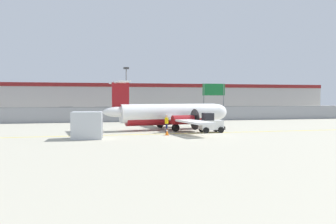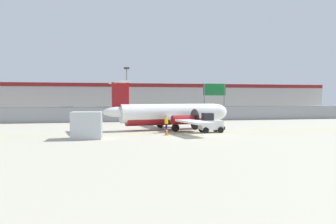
{
  "view_description": "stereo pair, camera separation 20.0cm",
  "coord_description": "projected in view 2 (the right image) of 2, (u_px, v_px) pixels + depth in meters",
  "views": [
    {
      "loc": [
        -8.7,
        -27.49,
        3.34
      ],
      "look_at": [
        -1.27,
        7.0,
        1.8
      ],
      "focal_mm": 35.0,
      "sensor_mm": 36.0,
      "label": 1
    },
    {
      "loc": [
        -8.5,
        -27.53,
        3.34
      ],
      "look_at": [
        -1.27,
        7.0,
        1.8
      ],
      "focal_mm": 35.0,
      "sensor_mm": 36.0,
      "label": 2
    }
  ],
  "objects": [
    {
      "name": "parked_car_3",
      "position": [
        154.0,
        110.0,
        63.5
      ],
      "size": [
        4.37,
        2.37,
        1.58
      ],
      "rotation": [
        0.0,
        0.0,
        0.11
      ],
      "color": "black",
      "rests_on": "parking_lot_strip"
    },
    {
      "name": "perimeter_fence",
      "position": [
        161.0,
        113.0,
        46.36
      ],
      "size": [
        98.0,
        0.1,
        2.1
      ],
      "color": "gray",
      "rests_on": "ground"
    },
    {
      "name": "traffic_cone_near_left",
      "position": [
        201.0,
        124.0,
        38.13
      ],
      "size": [
        0.36,
        0.36,
        0.64
      ],
      "color": "orange",
      "rests_on": "ground"
    },
    {
      "name": "parked_car_5",
      "position": [
        219.0,
        110.0,
        63.88
      ],
      "size": [
        4.28,
        2.17,
        1.58
      ],
      "rotation": [
        0.0,
        0.0,
        0.05
      ],
      "color": "#B28C19",
      "rests_on": "parking_lot_strip"
    },
    {
      "name": "commuter_airplane",
      "position": [
        172.0,
        114.0,
        34.44
      ],
      "size": [
        13.86,
        16.04,
        4.92
      ],
      "rotation": [
        0.0,
        0.0,
        0.17
      ],
      "color": "white",
      "rests_on": "ground"
    },
    {
      "name": "parked_car_0",
      "position": [
        66.0,
        111.0,
        59.44
      ],
      "size": [
        4.24,
        2.07,
        1.58
      ],
      "rotation": [
        0.0,
        0.0,
        3.16
      ],
      "color": "red",
      "rests_on": "parking_lot_strip"
    },
    {
      "name": "apron_light_pole",
      "position": [
        127.0,
        90.0,
        42.21
      ],
      "size": [
        0.7,
        0.3,
        7.27
      ],
      "color": "slate",
      "rests_on": "ground"
    },
    {
      "name": "background_building",
      "position": [
        137.0,
        98.0,
        75.59
      ],
      "size": [
        91.0,
        8.1,
        6.5
      ],
      "color": "#BCB7B2",
      "rests_on": "ground"
    },
    {
      "name": "ground_crew_worker",
      "position": [
        166.0,
        123.0,
        31.22
      ],
      "size": [
        0.37,
        0.55,
        1.7
      ],
      "rotation": [
        0.0,
        0.0,
        6.2
      ],
      "color": "#191E4C",
      "rests_on": "ground"
    },
    {
      "name": "parked_car_1",
      "position": [
        102.0,
        111.0,
        59.91
      ],
      "size": [
        4.32,
        2.25,
        1.58
      ],
      "rotation": [
        0.0,
        0.0,
        3.22
      ],
      "color": "red",
      "rests_on": "parking_lot_strip"
    },
    {
      "name": "baggage_tug",
      "position": [
        210.0,
        124.0,
        31.41
      ],
      "size": [
        2.38,
        1.48,
        1.88
      ],
      "rotation": [
        0.0,
        0.0,
        0.05
      ],
      "color": "silver",
      "rests_on": "ground"
    },
    {
      "name": "highway_sign",
      "position": [
        214.0,
        93.0,
        50.24
      ],
      "size": [
        3.6,
        0.14,
        5.5
      ],
      "color": "slate",
      "rests_on": "ground"
    },
    {
      "name": "parked_car_4",
      "position": [
        190.0,
        111.0,
        58.66
      ],
      "size": [
        4.27,
        2.14,
        1.58
      ],
      "rotation": [
        0.0,
        0.0,
        0.04
      ],
      "color": "silver",
      "rests_on": "parking_lot_strip"
    },
    {
      "name": "cargo_container",
      "position": [
        87.0,
        125.0,
        26.69
      ],
      "size": [
        2.52,
        2.15,
        2.2
      ],
      "rotation": [
        0.0,
        0.0,
        -0.06
      ],
      "color": "#B7BCC1",
      "rests_on": "ground"
    },
    {
      "name": "parking_lot_strip",
      "position": [
        149.0,
        116.0,
        57.65
      ],
      "size": [
        98.0,
        17.0,
        0.12
      ],
      "color": "#38383A",
      "rests_on": "ground"
    },
    {
      "name": "parked_car_2",
      "position": [
        132.0,
        111.0,
        59.97
      ],
      "size": [
        4.36,
        2.35,
        1.58
      ],
      "rotation": [
        0.0,
        0.0,
        -0.11
      ],
      "color": "slate",
      "rests_on": "parking_lot_strip"
    },
    {
      "name": "traffic_cone_far_left",
      "position": [
        208.0,
        125.0,
        35.82
      ],
      "size": [
        0.36,
        0.36,
        0.64
      ],
      "color": "orange",
      "rests_on": "ground"
    },
    {
      "name": "traffic_cone_near_right",
      "position": [
        167.0,
        132.0,
        29.13
      ],
      "size": [
        0.36,
        0.36,
        0.64
      ],
      "color": "orange",
      "rests_on": "ground"
    },
    {
      "name": "ground_plane",
      "position": [
        192.0,
        133.0,
        30.77
      ],
      "size": [
        140.0,
        140.0,
        0.01
      ],
      "color": "#B2AD99"
    }
  ]
}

